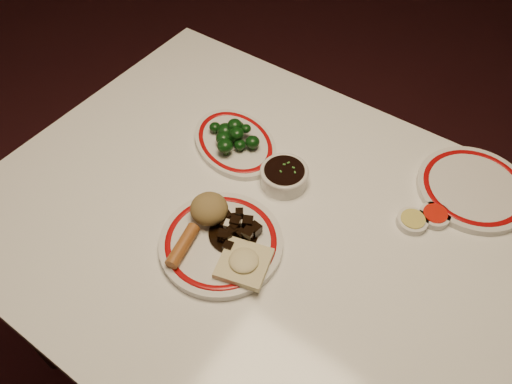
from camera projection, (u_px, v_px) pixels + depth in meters
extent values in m
plane|color=black|center=(263.00, 358.00, 1.61)|extent=(7.00, 7.00, 0.00)
cube|color=white|center=(267.00, 229.00, 1.05)|extent=(1.20, 0.90, 0.04)
cylinder|color=black|center=(16.00, 311.00, 1.33)|extent=(0.06, 0.06, 0.71)
cylinder|color=black|center=(201.00, 142.00, 1.74)|extent=(0.06, 0.06, 0.71)
cylinder|color=black|center=(512.00, 307.00, 1.34)|extent=(0.06, 0.06, 0.71)
cylinder|color=silver|center=(221.00, 243.00, 0.99)|extent=(0.28, 0.28, 0.02)
torus|color=#980708|center=(221.00, 241.00, 0.98)|extent=(0.24, 0.24, 0.00)
ellipsoid|color=olive|center=(209.00, 209.00, 1.00)|extent=(0.08, 0.08, 0.06)
cylinder|color=#9F5B27|center=(183.00, 246.00, 0.96)|extent=(0.05, 0.10, 0.03)
cube|color=beige|center=(244.00, 263.00, 0.94)|extent=(0.11, 0.11, 0.01)
ellipsoid|color=beige|center=(244.00, 260.00, 0.93)|extent=(0.06, 0.06, 0.02)
cylinder|color=black|center=(233.00, 233.00, 0.99)|extent=(0.10, 0.10, 0.00)
cube|color=black|center=(233.00, 231.00, 0.99)|extent=(0.02, 0.02, 0.02)
cube|color=black|center=(248.00, 222.00, 0.98)|extent=(0.03, 0.03, 0.02)
cube|color=black|center=(241.00, 234.00, 0.98)|extent=(0.02, 0.02, 0.02)
cube|color=black|center=(225.00, 224.00, 1.00)|extent=(0.03, 0.03, 0.02)
cube|color=black|center=(228.00, 247.00, 0.96)|extent=(0.02, 0.02, 0.02)
cube|color=black|center=(235.00, 222.00, 0.99)|extent=(0.03, 0.03, 0.02)
cube|color=black|center=(239.00, 213.00, 1.00)|extent=(0.02, 0.02, 0.02)
cube|color=black|center=(248.00, 234.00, 0.97)|extent=(0.02, 0.02, 0.02)
cube|color=black|center=(255.00, 229.00, 0.98)|extent=(0.02, 0.02, 0.02)
cube|color=black|center=(233.00, 231.00, 0.98)|extent=(0.02, 0.02, 0.02)
cube|color=black|center=(237.00, 224.00, 0.99)|extent=(0.02, 0.02, 0.02)
cube|color=black|center=(223.00, 236.00, 0.97)|extent=(0.03, 0.03, 0.02)
cube|color=black|center=(234.00, 227.00, 0.98)|extent=(0.02, 0.02, 0.01)
cube|color=black|center=(226.00, 236.00, 0.97)|extent=(0.03, 0.03, 0.02)
cube|color=black|center=(227.00, 216.00, 1.00)|extent=(0.02, 0.02, 0.02)
cube|color=beige|center=(238.00, 223.00, 1.00)|extent=(0.02, 0.02, 0.01)
cube|color=beige|center=(229.00, 224.00, 0.99)|extent=(0.02, 0.02, 0.01)
torus|color=#980708|center=(235.00, 141.00, 1.16)|extent=(0.27, 0.27, 0.00)
cylinder|color=#23471C|center=(236.00, 139.00, 1.16)|extent=(0.01, 0.01, 0.01)
ellipsoid|color=black|center=(236.00, 133.00, 1.15)|extent=(0.04, 0.04, 0.03)
cylinder|color=#23471C|center=(226.00, 134.00, 1.17)|extent=(0.01, 0.01, 0.01)
ellipsoid|color=black|center=(225.00, 130.00, 1.16)|extent=(0.04, 0.04, 0.03)
cylinder|color=#23471C|center=(225.00, 136.00, 1.17)|extent=(0.01, 0.01, 0.01)
ellipsoid|color=black|center=(225.00, 131.00, 1.15)|extent=(0.04, 0.04, 0.03)
cylinder|color=#23471C|center=(237.00, 137.00, 1.16)|extent=(0.01, 0.01, 0.01)
ellipsoid|color=black|center=(237.00, 132.00, 1.15)|extent=(0.03, 0.03, 0.02)
cylinder|color=#23471C|center=(215.00, 131.00, 1.18)|extent=(0.01, 0.01, 0.01)
ellipsoid|color=black|center=(215.00, 127.00, 1.17)|extent=(0.03, 0.03, 0.02)
cylinder|color=#23471C|center=(236.00, 139.00, 1.15)|extent=(0.01, 0.01, 0.02)
ellipsoid|color=black|center=(235.00, 134.00, 1.14)|extent=(0.03, 0.03, 0.03)
cylinder|color=#23471C|center=(225.00, 152.00, 1.13)|extent=(0.01, 0.01, 0.02)
ellipsoid|color=black|center=(225.00, 146.00, 1.11)|extent=(0.04, 0.04, 0.03)
cylinder|color=#23471C|center=(231.00, 136.00, 1.17)|extent=(0.01, 0.01, 0.01)
ellipsoid|color=black|center=(231.00, 132.00, 1.16)|extent=(0.03, 0.03, 0.02)
cylinder|color=#23471C|center=(237.00, 134.00, 1.17)|extent=(0.01, 0.01, 0.01)
ellipsoid|color=black|center=(237.00, 128.00, 1.15)|extent=(0.04, 0.04, 0.03)
cylinder|color=#23471C|center=(224.00, 143.00, 1.15)|extent=(0.01, 0.01, 0.01)
ellipsoid|color=black|center=(223.00, 138.00, 1.14)|extent=(0.04, 0.04, 0.03)
cylinder|color=#23471C|center=(236.00, 141.00, 1.15)|extent=(0.01, 0.01, 0.01)
ellipsoid|color=black|center=(235.00, 135.00, 1.14)|extent=(0.04, 0.04, 0.03)
cylinder|color=#23471C|center=(230.00, 140.00, 1.16)|extent=(0.01, 0.01, 0.01)
ellipsoid|color=black|center=(230.00, 135.00, 1.15)|extent=(0.03, 0.03, 0.02)
cylinder|color=#23471C|center=(253.00, 147.00, 1.14)|extent=(0.01, 0.01, 0.01)
ellipsoid|color=black|center=(253.00, 142.00, 1.13)|extent=(0.03, 0.03, 0.03)
cylinder|color=#23471C|center=(240.00, 149.00, 1.14)|extent=(0.01, 0.01, 0.01)
ellipsoid|color=black|center=(240.00, 145.00, 1.13)|extent=(0.03, 0.03, 0.02)
ellipsoid|color=black|center=(237.00, 134.00, 1.13)|extent=(0.03, 0.03, 0.03)
ellipsoid|color=black|center=(235.00, 126.00, 1.15)|extent=(0.03, 0.03, 0.02)
ellipsoid|color=black|center=(235.00, 125.00, 1.14)|extent=(0.03, 0.03, 0.03)
ellipsoid|color=black|center=(233.00, 132.00, 1.14)|extent=(0.02, 0.02, 0.02)
ellipsoid|color=black|center=(246.00, 129.00, 1.15)|extent=(0.02, 0.02, 0.02)
cylinder|color=silver|center=(284.00, 177.00, 1.09)|extent=(0.10, 0.10, 0.04)
cylinder|color=black|center=(284.00, 171.00, 1.07)|extent=(0.09, 0.09, 0.00)
cylinder|color=silver|center=(434.00, 216.00, 1.03)|extent=(0.06, 0.06, 0.02)
cylinder|color=red|center=(436.00, 213.00, 1.03)|extent=(0.05, 0.05, 0.00)
cylinder|color=silver|center=(412.00, 221.00, 1.02)|extent=(0.06, 0.06, 0.02)
cylinder|color=#CCBE54|center=(413.00, 219.00, 1.02)|extent=(0.05, 0.05, 0.00)
cylinder|color=silver|center=(473.00, 188.00, 1.08)|extent=(0.24, 0.24, 0.02)
torus|color=#980708|center=(474.00, 186.00, 1.07)|extent=(0.21, 0.21, 0.00)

